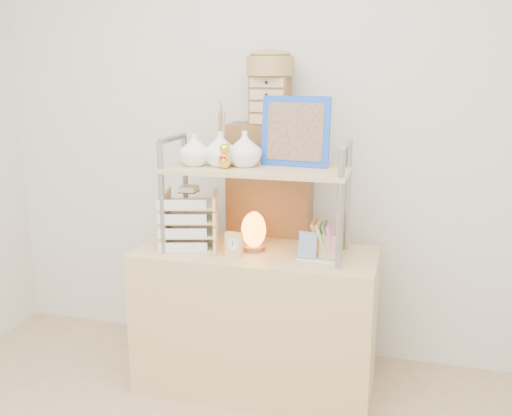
# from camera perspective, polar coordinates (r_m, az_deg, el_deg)

# --- Properties ---
(room_shell) EXTENTS (3.42, 3.41, 2.61)m
(room_shell) POSITION_cam_1_polar(r_m,az_deg,el_deg) (1.95, -6.55, 15.39)
(room_shell) COLOR silver
(room_shell) RESTS_ON ground
(desk) EXTENTS (1.20, 0.50, 0.75)m
(desk) POSITION_cam_1_polar(r_m,az_deg,el_deg) (2.99, -0.03, -11.17)
(desk) COLOR tan
(desk) RESTS_ON ground
(cabinet) EXTENTS (0.46, 0.26, 1.35)m
(cabinet) POSITION_cam_1_polar(r_m,az_deg,el_deg) (3.22, 1.42, -3.60)
(cabinet) COLOR brown
(cabinet) RESTS_ON ground
(hutch) EXTENTS (0.90, 0.34, 0.76)m
(hutch) POSITION_cam_1_polar(r_m,az_deg,el_deg) (2.77, -1.07, 4.72)
(hutch) COLOR gray
(hutch) RESTS_ON desk
(letter_tray) EXTENTS (0.32, 0.31, 0.32)m
(letter_tray) POSITION_cam_1_polar(r_m,az_deg,el_deg) (2.90, -6.61, -1.50)
(letter_tray) COLOR tan
(letter_tray) RESTS_ON desk
(salt_lamp) EXTENTS (0.13, 0.12, 0.20)m
(salt_lamp) POSITION_cam_1_polar(r_m,az_deg,el_deg) (2.84, -0.23, -2.29)
(salt_lamp) COLOR brown
(salt_lamp) RESTS_ON desk
(desk_clock) EXTENTS (0.09, 0.05, 0.12)m
(desk_clock) POSITION_cam_1_polar(r_m,az_deg,el_deg) (2.76, -2.22, -3.66)
(desk_clock) COLOR tan
(desk_clock) RESTS_ON desk
(postcard_stand) EXTENTS (0.20, 0.08, 0.14)m
(postcard_stand) POSITION_cam_1_polar(r_m,az_deg,el_deg) (2.72, 6.14, -4.47)
(postcard_stand) COLOR white
(postcard_stand) RESTS_ON desk
(drawer_chest) EXTENTS (0.20, 0.16, 0.25)m
(drawer_chest) POSITION_cam_1_polar(r_m,az_deg,el_deg) (3.06, 1.41, 10.73)
(drawer_chest) COLOR brown
(drawer_chest) RESTS_ON cabinet
(woven_basket) EXTENTS (0.25, 0.25, 0.10)m
(woven_basket) POSITION_cam_1_polar(r_m,az_deg,el_deg) (3.06, 1.44, 14.01)
(woven_basket) COLOR olive
(woven_basket) RESTS_ON drawer_chest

